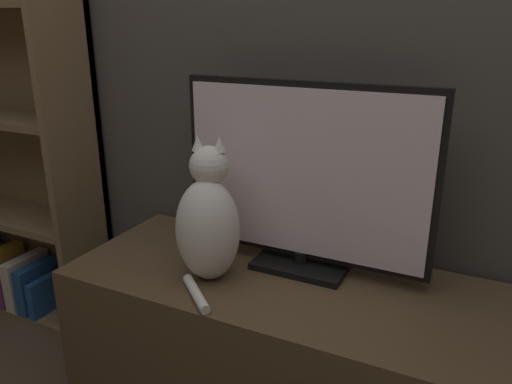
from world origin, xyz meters
TOP-DOWN VIEW (x-y plane):
  - wall_back at (0.00, 1.22)m, footprint 4.80×0.05m
  - tv_stand at (0.00, 0.91)m, footprint 1.37×0.55m
  - tv at (-0.01, 1.01)m, footprint 0.77×0.17m
  - cat at (-0.23, 0.83)m, footprint 0.23×0.30m
  - bookshelf at (-1.37, 1.09)m, footprint 0.80×0.28m

SIDE VIEW (x-z plane):
  - tv_stand at x=0.00m, z-range 0.00..0.53m
  - cat at x=-0.23m, z-range 0.49..0.92m
  - bookshelf at x=-1.37m, z-range -0.12..1.65m
  - tv at x=-0.01m, z-range 0.53..1.11m
  - wall_back at x=0.00m, z-range 0.00..2.60m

